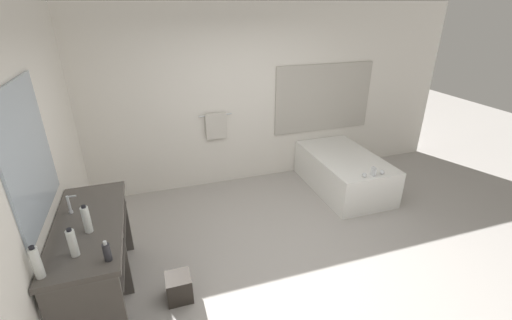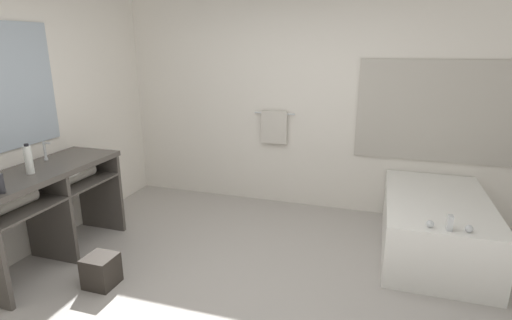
{
  "view_description": "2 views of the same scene",
  "coord_description": "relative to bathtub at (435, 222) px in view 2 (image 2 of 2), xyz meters",
  "views": [
    {
      "loc": [
        -1.27,
        -2.7,
        2.67
      ],
      "look_at": [
        -0.09,
        0.87,
        0.94
      ],
      "focal_mm": 24.0,
      "sensor_mm": 36.0,
      "label": 1
    },
    {
      "loc": [
        0.93,
        -2.48,
        1.96
      ],
      "look_at": [
        -0.13,
        0.87,
        0.94
      ],
      "focal_mm": 28.0,
      "sensor_mm": 36.0,
      "label": 2
    }
  ],
  "objects": [
    {
      "name": "ground_plane",
      "position": [
        -1.52,
        -1.39,
        -0.31
      ],
      "size": [
        16.0,
        16.0,
        0.0
      ],
      "primitive_type": "plane",
      "color": "#A8A39E",
      "rests_on": "ground"
    },
    {
      "name": "wall_back_with_blinds",
      "position": [
        -1.46,
        0.83,
        1.04
      ],
      "size": [
        7.4,
        0.13,
        2.7
      ],
      "color": "white",
      "rests_on": "ground_plane"
    },
    {
      "name": "vanity_counter",
      "position": [
        -3.41,
        -1.22,
        0.35
      ],
      "size": [
        0.59,
        1.46,
        0.9
      ],
      "color": "#4C4742",
      "rests_on": "ground_plane"
    },
    {
      "name": "sink_faucet",
      "position": [
        -3.57,
        -1.02,
        0.68
      ],
      "size": [
        0.09,
        0.04,
        0.18
      ],
      "color": "silver",
      "rests_on": "vanity_counter"
    },
    {
      "name": "bathtub",
      "position": [
        0.0,
        0.0,
        0.0
      ],
      "size": [
        0.93,
        1.59,
        0.67
      ],
      "color": "white",
      "rests_on": "ground_plane"
    },
    {
      "name": "water_bottle_1",
      "position": [
        -3.39,
        -1.38,
        0.72
      ],
      "size": [
        0.06,
        0.06,
        0.26
      ],
      "color": "silver",
      "rests_on": "vanity_counter"
    },
    {
      "name": "soap_dispenser",
      "position": [
        -3.21,
        -1.81,
        0.67
      ],
      "size": [
        0.06,
        0.06,
        0.17
      ],
      "color": "#28282D",
      "rests_on": "vanity_counter"
    },
    {
      "name": "waste_bin",
      "position": [
        -2.71,
        -1.46,
        -0.17
      ],
      "size": [
        0.24,
        0.24,
        0.27
      ],
      "color": "#2D2823",
      "rests_on": "ground_plane"
    }
  ]
}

